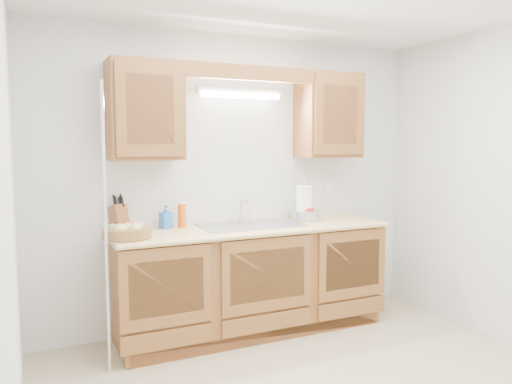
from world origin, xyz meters
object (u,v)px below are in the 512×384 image
knife_block (119,217)px  paper_towel (304,203)px  apple_bowl (306,215)px  fruit_basket (127,231)px

knife_block → paper_towel: size_ratio=0.83×
knife_block → apple_bowl: bearing=-27.0°
fruit_basket → knife_block: size_ratio=1.49×
knife_block → paper_towel: paper_towel is taller
fruit_basket → paper_towel: bearing=5.9°
paper_towel → fruit_basket: bearing=-174.1°
knife_block → apple_bowl: (1.57, -0.19, -0.05)m
apple_bowl → paper_towel: bearing=94.0°
knife_block → paper_towel: 1.58m
fruit_basket → apple_bowl: (1.57, 0.14, 0.01)m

